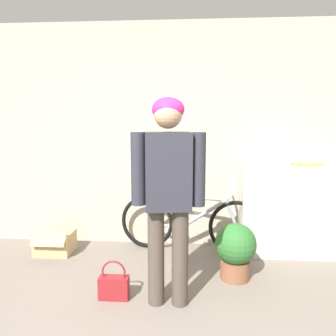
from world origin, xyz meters
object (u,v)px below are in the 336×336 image
person (168,183)px  banana (308,164)px  handbag (114,286)px  bicycle (190,223)px  cardboard_box (55,243)px  potted_plant (235,249)px

person → banana: (1.44, 1.12, 0.01)m
person → handbag: 1.01m
bicycle → person: bearing=-90.8°
banana → handbag: 2.37m
cardboard_box → potted_plant: size_ratio=0.73×
handbag → potted_plant: size_ratio=0.63×
cardboard_box → potted_plant: (1.95, -0.47, 0.18)m
bicycle → potted_plant: 0.75m
person → potted_plant: (0.60, 0.47, -0.71)m
person → banana: person is taller
handbag → cardboard_box: handbag is taller
cardboard_box → potted_plant: bearing=-13.5°
person → cardboard_box: bearing=137.0°
person → banana: size_ratio=4.69×
handbag → person: bearing=-4.7°
person → bicycle: (0.18, 1.09, -0.67)m
potted_plant → cardboard_box: bearing=166.5°
person → bicycle: bearing=72.5°
handbag → potted_plant: 1.16m
person → cardboard_box: size_ratio=4.24×
person → handbag: (-0.46, 0.04, -0.90)m
bicycle → cardboard_box: (-1.53, -0.15, -0.22)m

